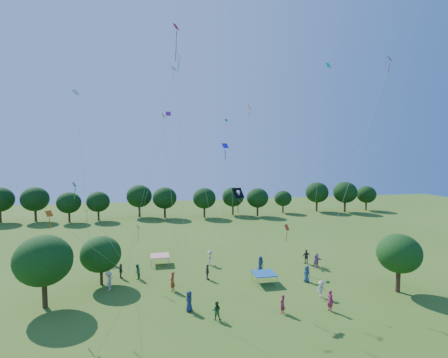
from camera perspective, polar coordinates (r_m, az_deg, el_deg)
near_tree_west at (r=34.31m, az=-27.40°, el=-11.74°), size 4.82×4.82×6.31m
near_tree_north at (r=37.93m, az=-19.47°, el=-11.50°), size 4.02×4.02×4.96m
near_tree_east at (r=37.81m, az=26.68°, el=-10.82°), size 4.09×4.09×5.61m
treeline at (r=72.38m, az=-8.09°, el=-3.01°), size 88.01×8.77×6.77m
tent_red_stripe at (r=43.33m, az=-10.44°, el=-12.22°), size 2.20×2.20×1.10m
tent_blue at (r=37.04m, az=6.56°, el=-15.08°), size 2.20×2.20×1.10m
crowd_person_0 at (r=40.57m, az=5.98°, el=-13.60°), size 0.76×0.95×1.70m
crowd_person_1 at (r=32.37m, az=16.98°, el=-18.47°), size 0.55×0.74×1.80m
crowd_person_2 at (r=39.08m, az=-13.98°, el=-14.49°), size 0.61×0.88×1.61m
crowd_person_3 at (r=36.90m, az=-18.31°, el=-15.53°), size 0.78×1.31×1.87m
crowd_person_4 at (r=43.99m, az=13.30°, el=-12.24°), size 1.02×0.48×1.73m
crowd_person_5 at (r=42.76m, az=14.90°, el=-12.78°), size 1.65×1.33×1.70m
crowd_person_6 at (r=31.24m, az=-5.71°, el=-19.23°), size 0.65×0.94×1.73m
crowd_person_7 at (r=35.41m, az=-8.43°, el=-16.21°), size 0.73×0.83×1.88m
crowd_person_8 at (r=43.41m, az=14.87°, el=-12.62°), size 0.77×0.42×1.54m
crowd_person_9 at (r=42.40m, az=-2.29°, el=-12.74°), size 0.88×1.26×1.76m
crowd_person_10 at (r=37.94m, az=-2.71°, el=-14.94°), size 0.47×0.96×1.62m
crowd_person_11 at (r=44.28m, az=-17.61°, el=-12.30°), size 1.41×1.48×1.61m
crowd_person_12 at (r=38.26m, az=13.35°, el=-14.83°), size 0.69×0.94×1.70m
crowd_person_13 at (r=31.14m, az=9.52°, el=-19.50°), size 0.70×0.66×1.58m
crowd_person_14 at (r=29.80m, az=-1.23°, el=-20.67°), size 0.82×0.58×1.50m
crowd_person_15 at (r=34.83m, az=15.60°, el=-16.94°), size 1.13×0.73×1.59m
crowd_person_16 at (r=39.84m, az=-16.48°, el=-14.21°), size 0.72×1.00×1.56m
pirate_kite at (r=32.46m, az=2.46°, el=-2.54°), size 4.15×1.87×8.74m
red_high_kite at (r=37.41m, az=-7.59°, el=16.97°), size 0.74×8.16×25.49m
small_kite_0 at (r=40.55m, az=10.08°, el=-8.23°), size 2.53×0.73×3.90m
small_kite_1 at (r=36.93m, az=-14.01°, el=-8.81°), size 1.28×0.65×4.65m
small_kite_2 at (r=30.91m, az=-9.13°, el=2.77°), size 1.53×1.12×15.46m
small_kite_3 at (r=33.57m, az=-21.43°, el=-4.19°), size 4.32×4.23×9.48m
small_kite_4 at (r=34.89m, az=-5.67°, el=10.90°), size 4.25×1.68×21.75m
small_kite_5 at (r=37.19m, az=-10.75°, el=4.25°), size 4.79×1.24×16.28m
small_kite_6 at (r=42.88m, az=-9.79°, el=11.05°), size 6.01×3.88×22.40m
small_kite_7 at (r=43.67m, az=16.06°, el=11.13°), size 1.85×0.92×22.52m
small_kite_8 at (r=32.93m, az=-24.82°, el=-6.93°), size 5.85×5.33×7.28m
small_kite_9 at (r=39.61m, az=3.80°, el=7.58°), size 1.74×0.79×17.42m
small_kite_10 at (r=45.20m, az=-21.44°, el=-6.06°), size 1.07×2.37×5.11m
small_kite_11 at (r=39.37m, az=0.97°, el=1.98°), size 1.38×0.65×15.79m
small_kite_12 at (r=32.93m, az=0.08°, el=1.47°), size 0.68×2.12×12.91m
small_kite_13 at (r=35.06m, az=22.71°, el=8.90°), size 5.97×2.12×20.68m
small_kite_14 at (r=39.81m, az=-22.61°, el=7.73°), size 0.74×4.29×18.42m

